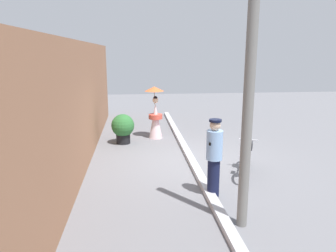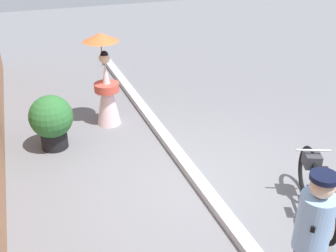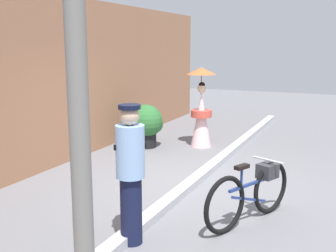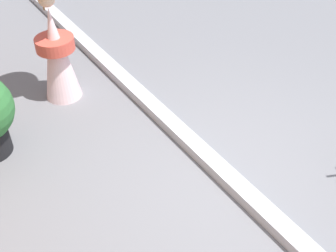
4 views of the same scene
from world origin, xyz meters
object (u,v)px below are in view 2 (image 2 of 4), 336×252
person_officer (310,241)px  person_with_parasol (106,83)px  bicycle_near_officer (316,186)px  potted_plant_by_door (52,119)px

person_officer → person_with_parasol: 5.01m
bicycle_near_officer → person_with_parasol: 4.28m
person_officer → potted_plant_by_door: (4.35, 2.03, -0.35)m
person_with_parasol → potted_plant_by_door: size_ratio=1.84×
person_officer → potted_plant_by_door: person_officer is taller
potted_plant_by_door → person_officer: bearing=-155.0°
bicycle_near_officer → potted_plant_by_door: potted_plant_by_door is taller
bicycle_near_officer → person_officer: bearing=136.1°
bicycle_near_officer → person_with_parasol: person_with_parasol is taller
person_officer → potted_plant_by_door: 4.81m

